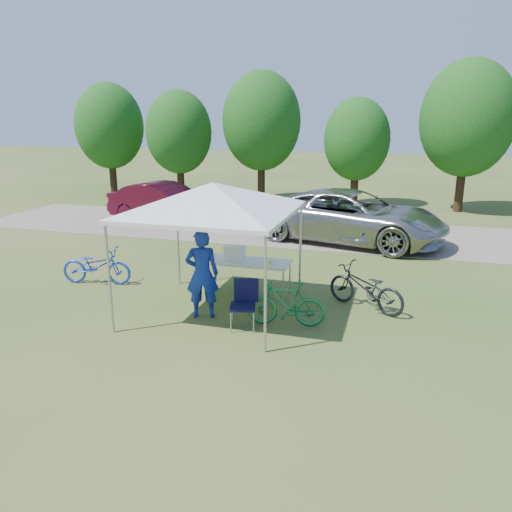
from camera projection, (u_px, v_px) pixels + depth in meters
The scene contains 14 objects.
ground at pixel (215, 312), 10.52m from camera, with size 100.00×100.00×0.00m, color #2D5119.
gravel_strip at pixel (294, 231), 17.91m from camera, with size 24.00×5.00×0.02m, color gray.
canopy at pixel (212, 186), 9.80m from camera, with size 4.53×4.53×3.00m.
treeline at pixel (317, 127), 22.63m from camera, with size 24.89×4.28×6.30m.
folding_table at pixel (247, 263), 11.38m from camera, with size 1.95×0.81×0.80m.
folding_chair at pixel (244, 299), 9.64m from camera, with size 0.59×0.62×0.95m.
cooler at pixel (235, 253), 11.40m from camera, with size 0.45×0.31×0.32m.
ice_cream_cup at pixel (270, 262), 11.16m from camera, with size 0.08×0.08×0.06m, color yellow.
cyclist at pixel (202, 274), 10.04m from camera, with size 0.67×0.44×1.84m, color navy.
bike_blue at pixel (96, 266), 12.20m from camera, with size 0.60×1.72×0.91m, color blue.
bike_green at pixel (286, 303), 9.72m from camera, with size 0.43×1.53×0.92m, color #197239.
bike_dark at pixel (365, 288), 10.56m from camera, with size 0.63×1.82×0.95m, color black.
minivan at pixel (352, 216), 16.16m from camera, with size 2.78×6.02×1.67m, color #A4A4A0.
sedan at pixel (166, 203), 19.13m from camera, with size 1.60×4.59×1.51m, color #450B1D.
Camera 1 is at (3.57, -9.18, 3.97)m, focal length 35.00 mm.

